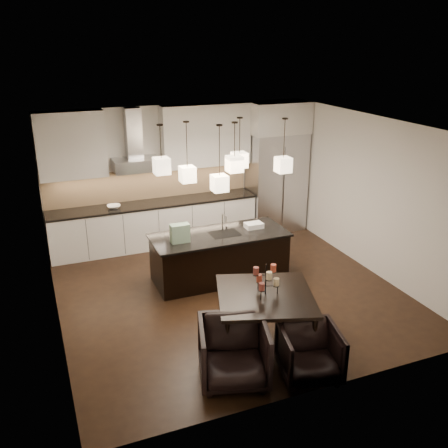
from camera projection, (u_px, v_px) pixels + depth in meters
name	position (u px, v px, depth m)	size (l,w,h in m)	color
floor	(228.00, 291.00, 8.49)	(5.50, 5.50, 0.02)	black
ceiling	(229.00, 125.00, 7.50)	(5.50, 5.50, 0.02)	white
wall_back	(178.00, 173.00, 10.39)	(5.50, 0.02, 2.80)	silver
wall_front	(322.00, 289.00, 5.60)	(5.50, 0.02, 2.80)	silver
wall_left	(48.00, 238.00, 7.03)	(0.02, 5.50, 2.80)	silver
wall_right	(371.00, 194.00, 8.95)	(0.02, 5.50, 2.80)	silver
refrigerator	(276.00, 182.00, 10.91)	(1.20, 0.72, 2.15)	#B7B7BA
fridge_panel	(278.00, 117.00, 10.41)	(1.26, 0.72, 0.65)	silver
lower_cabinets	(155.00, 225.00, 10.22)	(4.21, 0.62, 0.88)	silver
countertop	(154.00, 204.00, 10.06)	(4.21, 0.66, 0.04)	black
backsplash	(150.00, 184.00, 10.20)	(4.21, 0.02, 0.63)	tan
upper_cab_left	(71.00, 145.00, 9.22)	(1.25, 0.35, 1.25)	silver
upper_cab_right	(206.00, 135.00, 10.14)	(1.86, 0.35, 1.25)	silver
hood_canopy	(136.00, 165.00, 9.71)	(0.90, 0.52, 0.24)	#B7B7BA
hood_chimney	(133.00, 133.00, 9.59)	(0.30, 0.28, 0.96)	#B7B7BA
fruit_bowl	(114.00, 207.00, 9.71)	(0.26, 0.26, 0.06)	silver
island_body	(220.00, 257.00, 8.80)	(2.30, 0.92, 0.81)	black
island_top	(219.00, 235.00, 8.65)	(2.38, 0.99, 0.04)	black
faucet	(222.00, 222.00, 8.70)	(0.09, 0.22, 0.35)	silver
tote_bag	(180.00, 233.00, 8.26)	(0.31, 0.17, 0.31)	#1C5F35
food_container	(254.00, 225.00, 8.92)	(0.31, 0.22, 0.09)	silver
dining_table	(265.00, 319.00, 6.93)	(1.28, 1.28, 0.77)	black
candelabra	(266.00, 279.00, 6.71)	(0.37, 0.37, 0.45)	black
candle_a	(276.00, 282.00, 6.74)	(0.08, 0.08, 0.10)	beige
candle_b	(259.00, 278.00, 6.84)	(0.08, 0.08, 0.10)	#C3482F
candle_c	(262.00, 287.00, 6.61)	(0.08, 0.08, 0.10)	brown
candle_d	(273.00, 268.00, 6.76)	(0.08, 0.08, 0.10)	#C3482F
candle_e	(256.00, 271.00, 6.68)	(0.08, 0.08, 0.10)	brown
candle_f	(269.00, 276.00, 6.55)	(0.08, 0.08, 0.10)	beige
armchair_left	(234.00, 352.00, 6.17)	(0.84, 0.87, 0.79)	black
armchair_right	(310.00, 353.00, 6.25)	(0.73, 0.75, 0.68)	black
pendant_a	(162.00, 166.00, 7.87)	(0.24, 0.24, 0.26)	#FFE3B7
pendant_b	(187.00, 174.00, 8.22)	(0.24, 0.24, 0.26)	#FFE3B7
pendant_c	(234.00, 164.00, 8.09)	(0.24, 0.24, 0.26)	#FFE3B7
pendant_d	(239.00, 160.00, 8.57)	(0.24, 0.24, 0.26)	#FFE3B7
pendant_e	(283.00, 165.00, 8.50)	(0.24, 0.24, 0.26)	#FFE3B7
pendant_f	(220.00, 183.00, 7.94)	(0.24, 0.24, 0.26)	#FFE3B7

